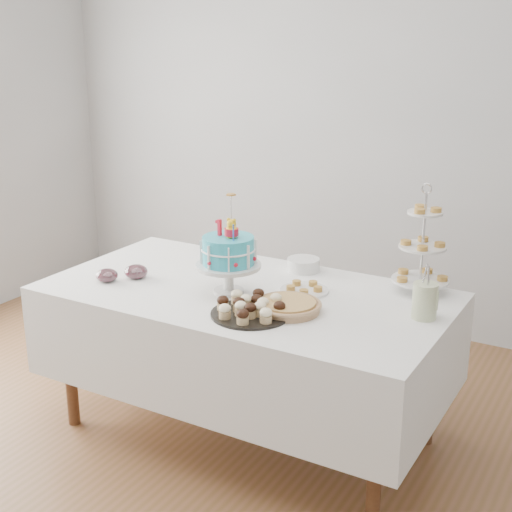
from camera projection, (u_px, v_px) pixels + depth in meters
The scene contains 12 objects.
floor at pixel (214, 462), 3.38m from camera, with size 5.00×5.00×0.00m, color brown.
walls at pixel (208, 182), 2.97m from camera, with size 5.04×4.04×2.70m.
table at pixel (246, 334), 3.46m from camera, with size 1.92×1.02×0.77m.
birthday_cake at pixel (229, 267), 3.32m from camera, with size 0.31×0.31×0.47m.
cupcake_tray at pixel (251, 307), 3.08m from camera, with size 0.35×0.35×0.08m.
pie at pixel (288, 306), 3.13m from camera, with size 0.30×0.30×0.05m.
tiered_stand at pixel (422, 247), 3.31m from camera, with size 0.27×0.27×0.52m.
plate_stack at pixel (303, 265), 3.66m from camera, with size 0.17×0.17×0.06m.
pastry_plate at pixel (304, 289), 3.37m from camera, with size 0.23×0.23×0.03m.
jam_bowl_a at pixel (107, 276), 3.50m from camera, with size 0.11×0.11×0.06m.
jam_bowl_b at pixel (136, 272), 3.55m from camera, with size 0.12×0.12×0.07m.
utensil_pitcher at pixel (425, 299), 3.04m from camera, with size 0.11×0.11×0.24m.
Camera 1 is at (1.63, -2.43, 1.95)m, focal length 50.00 mm.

